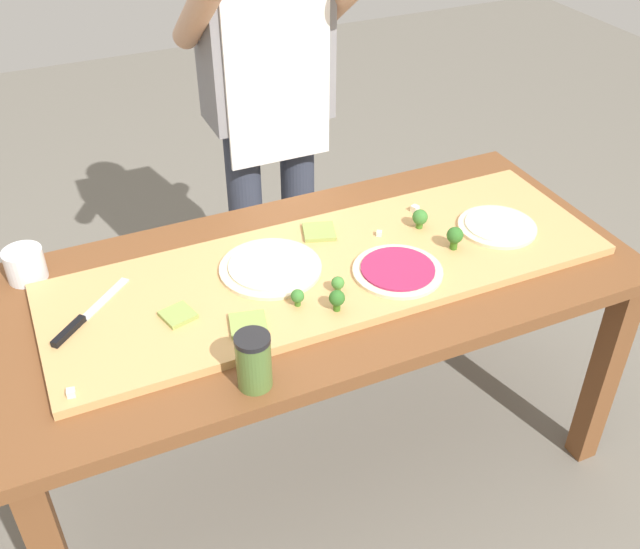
{
  "coord_description": "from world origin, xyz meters",
  "views": [
    {
      "loc": [
        -0.65,
        -1.47,
        1.93
      ],
      "look_at": [
        -0.0,
        -0.04,
        0.77
      ],
      "focal_mm": 41.45,
      "sensor_mm": 36.0,
      "label": 1
    }
  ],
  "objects": [
    {
      "name": "pizza_slice_near_right",
      "position": [
        -0.39,
        -0.06,
        0.78
      ],
      "size": [
        0.09,
        0.09,
        0.01
      ],
      "primitive_type": "cube",
      "rotation": [
        0.0,
        0.0,
        0.27
      ],
      "color": "#899E4C",
      "rests_on": "cutting_board"
    },
    {
      "name": "pizza_slice_far_left",
      "position": [
        0.07,
        0.14,
        0.78
      ],
      "size": [
        0.11,
        0.11,
        0.01
      ],
      "primitive_type": "cube",
      "rotation": [
        0.0,
        0.0,
        -0.3
      ],
      "color": "#899E4C",
      "rests_on": "cutting_board"
    },
    {
      "name": "pizza_whole_white_garlic",
      "position": [
        0.55,
        -0.04,
        0.78
      ],
      "size": [
        0.23,
        0.23,
        0.02
      ],
      "color": "beige",
      "rests_on": "cutting_board"
    },
    {
      "name": "broccoli_floret_back_left",
      "position": [
        0.38,
        -0.08,
        0.81
      ],
      "size": [
        0.05,
        0.05,
        0.07
      ],
      "color": "#366618",
      "rests_on": "cutting_board"
    },
    {
      "name": "broccoli_floret_front_left",
      "position": [
        0.35,
        0.05,
        0.8
      ],
      "size": [
        0.04,
        0.04,
        0.06
      ],
      "color": "#3F7220",
      "rests_on": "cutting_board"
    },
    {
      "name": "pizza_slice_center",
      "position": [
        -0.25,
        -0.16,
        0.78
      ],
      "size": [
        0.11,
        0.11,
        0.01
      ],
      "primitive_type": "cube",
      "rotation": [
        0.0,
        0.0,
        -0.23
      ],
      "color": "#899E4C",
      "rests_on": "cutting_board"
    },
    {
      "name": "cook_center",
      "position": [
        0.13,
        0.67,
        1.0
      ],
      "size": [
        0.54,
        0.39,
        1.67
      ],
      "color": "#333847",
      "rests_on": "ground"
    },
    {
      "name": "ground_plane",
      "position": [
        0.0,
        0.0,
        0.0
      ],
      "size": [
        8.0,
        8.0,
        0.0
      ],
      "primitive_type": "plane",
      "color": "#6B665B"
    },
    {
      "name": "cheese_crumble_a",
      "position": [
        0.22,
        0.06,
        0.78
      ],
      "size": [
        0.02,
        0.02,
        0.01
      ],
      "primitive_type": "cube",
      "rotation": [
        0.0,
        0.0,
        0.98
      ],
      "color": "white",
      "rests_on": "cutting_board"
    },
    {
      "name": "chefs_knife",
      "position": [
        -0.61,
        0.02,
        0.78
      ],
      "size": [
        0.22,
        0.21,
        0.02
      ],
      "color": "#B7BABF",
      "rests_on": "cutting_board"
    },
    {
      "name": "flour_cup",
      "position": [
        -0.71,
        0.3,
        0.79
      ],
      "size": [
        0.1,
        0.1,
        0.09
      ],
      "color": "white",
      "rests_on": "prep_table"
    },
    {
      "name": "broccoli_floret_back_mid",
      "position": [
        -0.11,
        -0.13,
        0.8
      ],
      "size": [
        0.03,
        0.03,
        0.05
      ],
      "color": "#3F7220",
      "rests_on": "cutting_board"
    },
    {
      "name": "sauce_jar",
      "position": [
        -0.29,
        -0.33,
        0.82
      ],
      "size": [
        0.08,
        0.08,
        0.14
      ],
      "color": "#517033",
      "rests_on": "prep_table"
    },
    {
      "name": "prep_table",
      "position": [
        0.0,
        0.0,
        0.65
      ],
      "size": [
        1.73,
        0.8,
        0.75
      ],
      "color": "brown",
      "rests_on": "ground"
    },
    {
      "name": "pizza_whole_cheese_artichoke",
      "position": [
        -0.12,
        0.04,
        0.78
      ],
      "size": [
        0.27,
        0.27,
        0.02
      ],
      "color": "beige",
      "rests_on": "cutting_board"
    },
    {
      "name": "cutting_board",
      "position": [
        0.04,
        -0.01,
        0.76
      ],
      "size": [
        1.52,
        0.49,
        0.02
      ],
      "primitive_type": "cube",
      "color": "tan",
      "rests_on": "prep_table"
    },
    {
      "name": "cheese_crumble_c",
      "position": [
        0.38,
        0.13,
        0.78
      ],
      "size": [
        0.03,
        0.03,
        0.02
      ],
      "primitive_type": "cube",
      "rotation": [
        0.0,
        0.0,
        0.37
      ],
      "color": "silver",
      "rests_on": "cutting_board"
    },
    {
      "name": "cheese_crumble_b",
      "position": [
        -0.67,
        -0.22,
        0.78
      ],
      "size": [
        0.02,
        0.02,
        0.02
      ],
      "primitive_type": "cube",
      "rotation": [
        0.0,
        0.0,
        1.41
      ],
      "color": "silver",
      "rests_on": "cutting_board"
    },
    {
      "name": "pizza_whole_beet_magenta",
      "position": [
        0.19,
        -0.12,
        0.78
      ],
      "size": [
        0.24,
        0.24,
        0.02
      ],
      "color": "beige",
      "rests_on": "cutting_board"
    },
    {
      "name": "broccoli_floret_center_left",
      "position": [
        -0.03,
        -0.19,
        0.81
      ],
      "size": [
        0.04,
        0.04,
        0.06
      ],
      "color": "#366618",
      "rests_on": "cutting_board"
    },
    {
      "name": "broccoli_floret_back_right",
      "position": [
        0.01,
        -0.13,
        0.8
      ],
      "size": [
        0.03,
        0.03,
        0.04
      ],
      "color": "#487A23",
      "rests_on": "cutting_board"
    }
  ]
}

